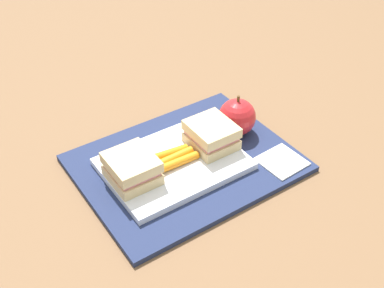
{
  "coord_description": "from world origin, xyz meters",
  "views": [
    {
      "loc": [
        -0.35,
        -0.53,
        0.56
      ],
      "look_at": [
        0.01,
        0.0,
        0.04
      ],
      "focal_mm": 45.53,
      "sensor_mm": 36.0,
      "label": 1
    }
  ],
  "objects_px": {
    "food_tray": "(174,164)",
    "sandwich_half_right": "(211,135)",
    "sandwich_half_left": "(132,168)",
    "apple": "(237,117)",
    "carrot_sticks_bundle": "(173,158)",
    "paper_napkin": "(282,161)"
  },
  "relations": [
    {
      "from": "food_tray",
      "to": "sandwich_half_right",
      "type": "bearing_deg",
      "value": 0.0
    },
    {
      "from": "sandwich_half_left",
      "to": "apple",
      "type": "relative_size",
      "value": 1.0
    },
    {
      "from": "carrot_sticks_bundle",
      "to": "paper_napkin",
      "type": "relative_size",
      "value": 1.13
    },
    {
      "from": "sandwich_half_left",
      "to": "sandwich_half_right",
      "type": "xyz_separation_m",
      "value": [
        0.16,
        0.0,
        0.0
      ]
    },
    {
      "from": "food_tray",
      "to": "sandwich_half_left",
      "type": "distance_m",
      "value": 0.08
    },
    {
      "from": "food_tray",
      "to": "paper_napkin",
      "type": "bearing_deg",
      "value": -30.68
    },
    {
      "from": "food_tray",
      "to": "sandwich_half_right",
      "type": "relative_size",
      "value": 2.88
    },
    {
      "from": "carrot_sticks_bundle",
      "to": "food_tray",
      "type": "bearing_deg",
      "value": -48.18
    },
    {
      "from": "food_tray",
      "to": "carrot_sticks_bundle",
      "type": "distance_m",
      "value": 0.01
    },
    {
      "from": "food_tray",
      "to": "carrot_sticks_bundle",
      "type": "bearing_deg",
      "value": 131.82
    },
    {
      "from": "sandwich_half_right",
      "to": "carrot_sticks_bundle",
      "type": "bearing_deg",
      "value": 179.77
    },
    {
      "from": "sandwich_half_right",
      "to": "apple",
      "type": "xyz_separation_m",
      "value": [
        0.07,
        0.02,
        0.0
      ]
    },
    {
      "from": "paper_napkin",
      "to": "carrot_sticks_bundle",
      "type": "bearing_deg",
      "value": 149.28
    },
    {
      "from": "sandwich_half_right",
      "to": "carrot_sticks_bundle",
      "type": "xyz_separation_m",
      "value": [
        -0.08,
        0.0,
        -0.01
      ]
    },
    {
      "from": "sandwich_half_right",
      "to": "carrot_sticks_bundle",
      "type": "relative_size",
      "value": 1.01
    },
    {
      "from": "sandwich_half_right",
      "to": "apple",
      "type": "relative_size",
      "value": 1.0
    },
    {
      "from": "sandwich_half_left",
      "to": "apple",
      "type": "height_order",
      "value": "apple"
    },
    {
      "from": "food_tray",
      "to": "sandwich_half_right",
      "type": "xyz_separation_m",
      "value": [
        0.08,
        0.0,
        0.03
      ]
    },
    {
      "from": "sandwich_half_left",
      "to": "paper_napkin",
      "type": "height_order",
      "value": "sandwich_half_left"
    },
    {
      "from": "sandwich_half_left",
      "to": "carrot_sticks_bundle",
      "type": "bearing_deg",
      "value": 0.23
    },
    {
      "from": "food_tray",
      "to": "sandwich_half_left",
      "type": "xyz_separation_m",
      "value": [
        -0.08,
        0.0,
        0.03
      ]
    },
    {
      "from": "food_tray",
      "to": "sandwich_half_left",
      "type": "height_order",
      "value": "sandwich_half_left"
    }
  ]
}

